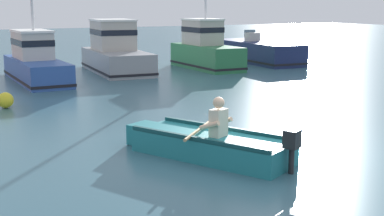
# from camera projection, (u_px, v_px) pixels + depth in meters

# --- Properties ---
(ground_plane) EXTENTS (120.00, 120.00, 0.00)m
(ground_plane) POSITION_uv_depth(u_px,v_px,m) (267.00, 146.00, 10.58)
(ground_plane) COLOR #386070
(rowboat_with_person) EXTENTS (2.29, 3.55, 1.19)m
(rowboat_with_person) POSITION_uv_depth(u_px,v_px,m) (209.00, 144.00, 9.81)
(rowboat_with_person) COLOR #1E727A
(rowboat_with_person) RESTS_ON ground
(moored_boat_blue) EXTENTS (1.61, 5.41, 3.79)m
(moored_boat_blue) POSITION_uv_depth(u_px,v_px,m) (35.00, 62.00, 19.80)
(moored_boat_blue) COLOR #2D519E
(moored_boat_blue) RESTS_ON ground
(moored_boat_grey) EXTENTS (2.55, 5.48, 2.28)m
(moored_boat_grey) POSITION_uv_depth(u_px,v_px,m) (115.00, 53.00, 22.61)
(moored_boat_grey) COLOR gray
(moored_boat_grey) RESTS_ON ground
(moored_boat_green) EXTENTS (1.78, 4.53, 4.39)m
(moored_boat_green) POSITION_uv_depth(u_px,v_px,m) (205.00, 50.00, 23.81)
(moored_boat_green) COLOR #287042
(moored_boat_green) RESTS_ON ground
(moored_boat_navy) EXTENTS (2.48, 6.44, 1.63)m
(moored_boat_navy) POSITION_uv_depth(u_px,v_px,m) (257.00, 52.00, 26.59)
(moored_boat_navy) COLOR #19234C
(moored_boat_navy) RESTS_ON ground
(mooring_buoy) EXTENTS (0.45, 0.45, 0.45)m
(mooring_buoy) POSITION_uv_depth(u_px,v_px,m) (5.00, 100.00, 14.54)
(mooring_buoy) COLOR yellow
(mooring_buoy) RESTS_ON ground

